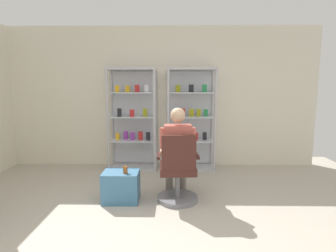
# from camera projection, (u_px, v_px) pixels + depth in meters

# --- Properties ---
(back_wall) EXTENTS (6.00, 0.10, 2.70)m
(back_wall) POSITION_uv_depth(u_px,v_px,m) (162.00, 97.00, 5.36)
(back_wall) COLOR silver
(back_wall) RESTS_ON ground
(display_cabinet_left) EXTENTS (0.90, 0.45, 1.90)m
(display_cabinet_left) POSITION_uv_depth(u_px,v_px,m) (133.00, 118.00, 5.20)
(display_cabinet_left) COLOR #B7B7BC
(display_cabinet_left) RESTS_ON ground
(display_cabinet_right) EXTENTS (0.90, 0.45, 1.90)m
(display_cabinet_right) POSITION_uv_depth(u_px,v_px,m) (191.00, 118.00, 5.18)
(display_cabinet_right) COLOR #B7B7BC
(display_cabinet_right) RESTS_ON ground
(office_chair) EXTENTS (0.57, 0.56, 0.96)m
(office_chair) POSITION_uv_depth(u_px,v_px,m) (178.00, 174.00, 3.68)
(office_chair) COLOR slate
(office_chair) RESTS_ON ground
(seated_shopkeeper) EXTENTS (0.50, 0.58, 1.29)m
(seated_shopkeeper) POSITION_uv_depth(u_px,v_px,m) (177.00, 148.00, 3.79)
(seated_shopkeeper) COLOR slate
(seated_shopkeeper) RESTS_ON ground
(storage_crate) EXTENTS (0.49, 0.37, 0.42)m
(storage_crate) POSITION_uv_depth(u_px,v_px,m) (121.00, 186.00, 3.74)
(storage_crate) COLOR teal
(storage_crate) RESTS_ON ground
(tea_glass) EXTENTS (0.06, 0.06, 0.10)m
(tea_glass) POSITION_uv_depth(u_px,v_px,m) (125.00, 170.00, 3.64)
(tea_glass) COLOR brown
(tea_glass) RESTS_ON storage_crate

